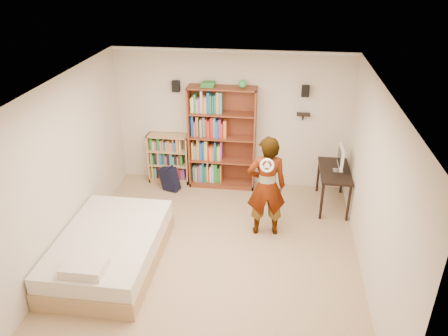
% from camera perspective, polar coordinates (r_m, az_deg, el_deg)
% --- Properties ---
extents(ground, '(4.50, 5.00, 0.01)m').
position_cam_1_polar(ground, '(6.97, -1.46, -11.44)').
color(ground, tan).
rests_on(ground, ground).
extents(room_shell, '(4.52, 5.02, 2.71)m').
position_cam_1_polar(room_shell, '(6.04, -1.65, 1.80)').
color(room_shell, beige).
rests_on(room_shell, ground).
extents(crown_molding, '(4.50, 5.00, 0.06)m').
position_cam_1_polar(crown_molding, '(5.72, -1.77, 10.08)').
color(crown_molding, white).
rests_on(crown_molding, room_shell).
extents(speaker_left, '(0.14, 0.12, 0.20)m').
position_cam_1_polar(speaker_left, '(8.37, -6.30, 10.58)').
color(speaker_left, black).
rests_on(speaker_left, room_shell).
extents(speaker_right, '(0.14, 0.12, 0.20)m').
position_cam_1_polar(speaker_right, '(8.16, 10.59, 9.85)').
color(speaker_right, black).
rests_on(speaker_right, room_shell).
extents(wall_shelf, '(0.25, 0.16, 0.02)m').
position_cam_1_polar(wall_shelf, '(8.30, 10.33, 6.90)').
color(wall_shelf, black).
rests_on(wall_shelf, room_shell).
extents(tall_bookshelf, '(1.29, 0.38, 2.04)m').
position_cam_1_polar(tall_bookshelf, '(8.46, -0.24, 3.87)').
color(tall_bookshelf, maroon).
rests_on(tall_bookshelf, ground).
extents(low_bookshelf, '(0.82, 0.31, 1.02)m').
position_cam_1_polar(low_bookshelf, '(8.90, -7.21, 1.26)').
color(low_bookshelf, tan).
rests_on(low_bookshelf, ground).
extents(computer_desk, '(0.54, 1.08, 0.74)m').
position_cam_1_polar(computer_desk, '(8.29, 14.01, -2.51)').
color(computer_desk, black).
rests_on(computer_desk, ground).
extents(imac, '(0.10, 0.46, 0.46)m').
position_cam_1_polar(imac, '(8.00, 14.84, 1.11)').
color(imac, white).
rests_on(imac, computer_desk).
extents(daybed, '(1.44, 2.21, 0.65)m').
position_cam_1_polar(daybed, '(6.86, -14.72, -9.76)').
color(daybed, silver).
rests_on(daybed, ground).
extents(person, '(0.69, 0.50, 1.75)m').
position_cam_1_polar(person, '(7.07, 5.57, -2.44)').
color(person, black).
rests_on(person, ground).
extents(wii_wheel, '(0.22, 0.08, 0.22)m').
position_cam_1_polar(wii_wheel, '(6.53, 5.65, 0.33)').
color(wii_wheel, white).
rests_on(wii_wheel, person).
extents(navy_bag, '(0.42, 0.35, 0.49)m').
position_cam_1_polar(navy_bag, '(8.68, -7.12, -1.39)').
color(navy_bag, black).
rests_on(navy_bag, ground).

